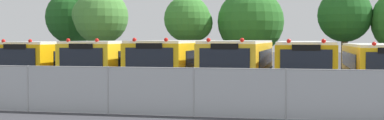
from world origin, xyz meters
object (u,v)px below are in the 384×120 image
(school_bus_2, at_px, (177,63))
(tree_4, at_px, (345,15))
(school_bus_1, at_px, (118,63))
(tree_2, at_px, (190,20))
(tree_3, at_px, (250,20))
(tree_1, at_px, (98,17))
(traffic_cone, at_px, (246,106))
(school_bus_0, at_px, (61,62))
(school_bus_3, at_px, (241,63))
(school_bus_5, at_px, (375,66))
(tree_0, at_px, (75,16))
(school_bus_4, at_px, (303,64))

(school_bus_2, relative_size, tree_4, 1.74)
(school_bus_1, relative_size, tree_2, 1.65)
(school_bus_1, distance_m, tree_4, 17.14)
(school_bus_1, distance_m, tree_3, 13.54)
(tree_1, height_order, traffic_cone, tree_1)
(school_bus_0, height_order, traffic_cone, school_bus_0)
(school_bus_3, bearing_deg, school_bus_0, 2.32)
(school_bus_3, relative_size, traffic_cone, 21.21)
(school_bus_3, bearing_deg, school_bus_5, -179.32)
(school_bus_0, distance_m, tree_4, 19.68)
(tree_2, distance_m, tree_3, 4.42)
(school_bus_5, bearing_deg, school_bus_0, 1.65)
(tree_0, relative_size, tree_1, 1.04)
(school_bus_2, relative_size, school_bus_4, 0.94)
(school_bus_2, relative_size, tree_0, 1.65)
(school_bus_4, height_order, tree_3, tree_3)
(traffic_cone, bearing_deg, tree_0, 128.33)
(school_bus_4, relative_size, tree_1, 1.82)
(school_bus_3, height_order, tree_4, tree_4)
(school_bus_4, distance_m, school_bus_5, 3.43)
(school_bus_1, height_order, school_bus_2, school_bus_2)
(tree_4, bearing_deg, traffic_cone, -105.03)
(school_bus_0, bearing_deg, school_bus_5, -179.11)
(tree_0, height_order, tree_2, tree_0)
(traffic_cone, bearing_deg, school_bus_3, 97.45)
(school_bus_3, xyz_separation_m, school_bus_4, (3.15, -0.08, -0.02))
(tree_3, bearing_deg, school_bus_3, -86.96)
(school_bus_4, bearing_deg, school_bus_5, -179.09)
(school_bus_3, relative_size, tree_4, 1.84)
(school_bus_0, distance_m, tree_2, 12.27)
(school_bus_1, distance_m, school_bus_4, 9.70)
(traffic_cone, bearing_deg, school_bus_5, 55.13)
(school_bus_4, relative_size, school_bus_5, 1.13)
(tree_4, bearing_deg, tree_3, 174.42)
(tree_4, bearing_deg, tree_1, -174.80)
(tree_0, xyz_separation_m, tree_3, (13.97, -0.33, -0.47))
(school_bus_1, xyz_separation_m, school_bus_5, (13.13, 0.40, -0.07))
(tree_0, height_order, tree_4, tree_0)
(school_bus_1, xyz_separation_m, tree_3, (5.94, 11.88, 2.65))
(school_bus_0, xyz_separation_m, tree_1, (-1.61, 9.52, 2.93))
(school_bus_4, relative_size, traffic_cone, 21.40)
(school_bus_2, xyz_separation_m, tree_1, (-8.16, 9.39, 2.90))
(school_bus_0, distance_m, tree_3, 15.23)
(tree_2, xyz_separation_m, tree_4, (11.03, 0.20, 0.27))
(tree_0, bearing_deg, school_bus_0, -68.83)
(school_bus_4, bearing_deg, tree_2, -53.29)
(school_bus_5, bearing_deg, school_bus_2, 1.61)
(school_bus_0, height_order, tree_4, tree_4)
(school_bus_1, distance_m, tree_2, 11.45)
(school_bus_1, xyz_separation_m, tree_4, (12.63, 11.22, 2.90))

